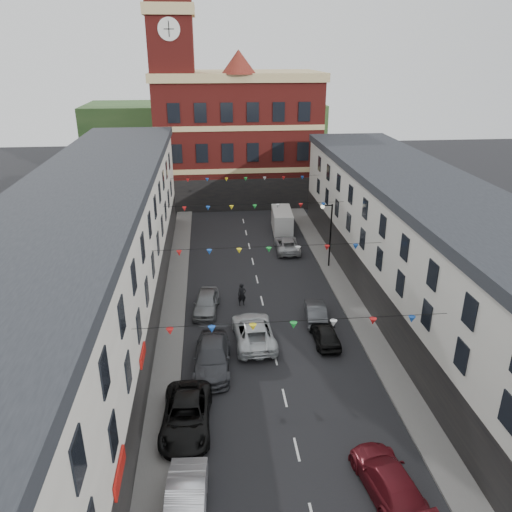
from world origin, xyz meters
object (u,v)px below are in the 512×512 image
object	(u,v)px
car_left_e	(206,303)
car_right_e	(316,312)
car_right_c	(389,480)
car_right_d	(325,334)
white_van	(282,221)
pedestrian	(242,295)
car_left_c	(186,416)
moving_car	(254,331)
car_left_b	(186,505)
car_right_f	(287,244)
car_left_d	(212,357)
street_lamp	(328,227)

from	to	relation	value
car_left_e	car_right_e	size ratio (longest dim) A/B	1.09
car_right_c	car_right_d	bearing A→B (deg)	-97.88
white_van	pedestrian	world-z (taller)	white_van
car_right_c	car_right_d	world-z (taller)	car_right_c
car_left_c	car_right_e	size ratio (longest dim) A/B	1.37
car_left_e	white_van	distance (m)	19.52
moving_car	pedestrian	xyz separation A→B (m)	(-0.42, 5.26, 0.13)
car_left_b	pedestrian	xyz separation A→B (m)	(3.72, 18.90, 0.13)
car_right_e	moving_car	distance (m)	5.43
car_left_c	car_right_d	distance (m)	11.75
car_right_f	white_van	distance (m)	5.95
car_left_d	car_right_e	bearing A→B (deg)	37.83
car_right_c	white_van	distance (m)	35.29
car_left_b	moving_car	size ratio (longest dim) A/B	0.84
moving_car	car_left_d	bearing A→B (deg)	42.18
car_left_e	car_right_d	world-z (taller)	car_left_e
car_left_b	white_van	size ratio (longest dim) A/B	0.91
car_left_e	moving_car	world-z (taller)	moving_car
car_right_f	pedestrian	bearing A→B (deg)	65.57
car_right_c	car_right_e	xyz separation A→B (m)	(0.00, 15.63, -0.08)
pedestrian	car_left_d	bearing A→B (deg)	-117.54
car_right_d	car_right_e	bearing A→B (deg)	-90.38
car_right_c	white_van	bearing A→B (deg)	-98.50
car_right_d	street_lamp	bearing A→B (deg)	-103.73
street_lamp	pedestrian	size ratio (longest dim) A/B	3.26
moving_car	pedestrian	bearing A→B (deg)	-87.79
car_right_d	white_van	world-z (taller)	white_van
car_left_b	car_right_e	size ratio (longest dim) A/B	1.19
car_left_c	car_left_d	size ratio (longest dim) A/B	0.99
car_left_b	car_right_c	xyz separation A→B (m)	(8.95, 0.50, -0.05)
car_right_f	car_left_d	bearing A→B (deg)	69.14
car_left_e	car_right_f	world-z (taller)	car_left_e
car_left_d	moving_car	xyz separation A→B (m)	(2.86, 2.81, -0.02)
car_right_d	car_right_f	size ratio (longest dim) A/B	0.81
street_lamp	moving_car	bearing A→B (deg)	-123.23
pedestrian	car_right_c	bearing A→B (deg)	-84.89
car_right_c	car_left_b	bearing A→B (deg)	-4.66
car_right_f	car_left_e	bearing A→B (deg)	56.75
car_left_c	white_van	world-z (taller)	white_van
car_left_b	car_left_c	bearing A→B (deg)	94.44
street_lamp	car_right_c	xyz separation A→B (m)	(-2.95, -24.97, -3.17)
car_left_d	moving_car	distance (m)	4.01
car_left_e	pedestrian	size ratio (longest dim) A/B	2.38
car_left_c	white_van	distance (m)	31.64
car_right_c	car_left_c	bearing A→B (deg)	-37.18
car_right_f	car_right_d	bearing A→B (deg)	91.06
car_left_c	car_left_e	bearing A→B (deg)	87.36
car_left_c	white_van	xyz separation A→B (m)	(9.48, 30.18, 0.40)
car_right_d	car_left_c	bearing A→B (deg)	38.87
car_left_d	car_left_e	bearing A→B (deg)	95.58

